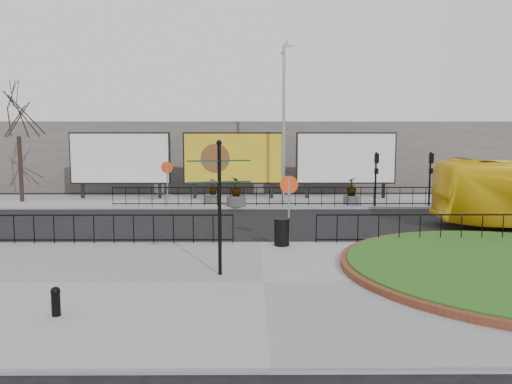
{
  "coord_description": "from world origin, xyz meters",
  "views": [
    {
      "loc": [
        -0.29,
        -17.96,
        3.99
      ],
      "look_at": [
        -0.16,
        1.09,
        1.84
      ],
      "focal_mm": 35.0,
      "sensor_mm": 36.0,
      "label": 1
    }
  ],
  "objects_px": {
    "billboard_mid": "(233,158)",
    "planter_a": "(213,195)",
    "planter_b": "(236,196)",
    "planter_c": "(351,194)",
    "lamp_post": "(284,121)",
    "bollard": "(56,300)",
    "litter_bin": "(282,232)",
    "fingerpost_sign": "(219,194)"
  },
  "relations": [
    {
      "from": "fingerpost_sign",
      "to": "bollard",
      "type": "relative_size",
      "value": 5.84
    },
    {
      "from": "bollard",
      "to": "planter_c",
      "type": "relative_size",
      "value": 0.42
    },
    {
      "from": "planter_a",
      "to": "planter_b",
      "type": "xyz_separation_m",
      "value": [
        1.41,
        -1.38,
        0.09
      ]
    },
    {
      "from": "fingerpost_sign",
      "to": "lamp_post",
      "type": "bearing_deg",
      "value": 69.98
    },
    {
      "from": "litter_bin",
      "to": "planter_c",
      "type": "distance_m",
      "value": 11.69
    },
    {
      "from": "planter_a",
      "to": "planter_c",
      "type": "height_order",
      "value": "planter_c"
    },
    {
      "from": "fingerpost_sign",
      "to": "litter_bin",
      "type": "xyz_separation_m",
      "value": [
        1.95,
        3.72,
        -1.78
      ]
    },
    {
      "from": "planter_a",
      "to": "lamp_post",
      "type": "bearing_deg",
      "value": 3.02
    },
    {
      "from": "fingerpost_sign",
      "to": "planter_c",
      "type": "height_order",
      "value": "fingerpost_sign"
    },
    {
      "from": "planter_b",
      "to": "planter_c",
      "type": "height_order",
      "value": "planter_b"
    },
    {
      "from": "billboard_mid",
      "to": "planter_c",
      "type": "distance_m",
      "value": 7.63
    },
    {
      "from": "bollard",
      "to": "planter_a",
      "type": "bearing_deg",
      "value": 83.96
    },
    {
      "from": "planter_a",
      "to": "planter_b",
      "type": "relative_size",
      "value": 0.86
    },
    {
      "from": "billboard_mid",
      "to": "litter_bin",
      "type": "xyz_separation_m",
      "value": [
        2.24,
        -13.57,
        -1.99
      ]
    },
    {
      "from": "billboard_mid",
      "to": "litter_bin",
      "type": "relative_size",
      "value": 6.44
    },
    {
      "from": "bollard",
      "to": "planter_b",
      "type": "xyz_separation_m",
      "value": [
        3.34,
        16.92,
        0.22
      ]
    },
    {
      "from": "billboard_mid",
      "to": "litter_bin",
      "type": "height_order",
      "value": "billboard_mid"
    },
    {
      "from": "billboard_mid",
      "to": "planter_a",
      "type": "relative_size",
      "value": 4.47
    },
    {
      "from": "billboard_mid",
      "to": "lamp_post",
      "type": "xyz_separation_m",
      "value": [
        3.01,
        -1.97,
        2.23
      ]
    },
    {
      "from": "billboard_mid",
      "to": "fingerpost_sign",
      "type": "xyz_separation_m",
      "value": [
        0.29,
        -17.29,
        -0.21
      ]
    },
    {
      "from": "billboard_mid",
      "to": "lamp_post",
      "type": "height_order",
      "value": "lamp_post"
    },
    {
      "from": "billboard_mid",
      "to": "planter_b",
      "type": "bearing_deg",
      "value": -85.2
    },
    {
      "from": "lamp_post",
      "to": "planter_c",
      "type": "distance_m",
      "value": 5.67
    },
    {
      "from": "planter_a",
      "to": "planter_b",
      "type": "distance_m",
      "value": 1.97
    },
    {
      "from": "litter_bin",
      "to": "planter_b",
      "type": "height_order",
      "value": "planter_b"
    },
    {
      "from": "lamp_post",
      "to": "fingerpost_sign",
      "type": "relative_size",
      "value": 2.45
    },
    {
      "from": "billboard_mid",
      "to": "planter_c",
      "type": "bearing_deg",
      "value": -22.41
    },
    {
      "from": "fingerpost_sign",
      "to": "litter_bin",
      "type": "distance_m",
      "value": 4.56
    },
    {
      "from": "bollard",
      "to": "planter_a",
      "type": "height_order",
      "value": "planter_a"
    },
    {
      "from": "bollard",
      "to": "planter_c",
      "type": "distance_m",
      "value": 20.25
    },
    {
      "from": "lamp_post",
      "to": "planter_c",
      "type": "height_order",
      "value": "lamp_post"
    },
    {
      "from": "billboard_mid",
      "to": "planter_c",
      "type": "height_order",
      "value": "billboard_mid"
    },
    {
      "from": "litter_bin",
      "to": "planter_a",
      "type": "bearing_deg",
      "value": 106.38
    },
    {
      "from": "fingerpost_sign",
      "to": "bollard",
      "type": "bearing_deg",
      "value": -146.11
    },
    {
      "from": "planter_a",
      "to": "planter_c",
      "type": "relative_size",
      "value": 0.91
    },
    {
      "from": "planter_a",
      "to": "fingerpost_sign",
      "type": "bearing_deg",
      "value": -84.71
    },
    {
      "from": "lamp_post",
      "to": "bollard",
      "type": "relative_size",
      "value": 14.32
    },
    {
      "from": "litter_bin",
      "to": "planter_a",
      "type": "xyz_separation_m",
      "value": [
        -3.35,
        11.38,
        -0.01
      ]
    },
    {
      "from": "bollard",
      "to": "planter_b",
      "type": "relative_size",
      "value": 0.4
    },
    {
      "from": "billboard_mid",
      "to": "planter_a",
      "type": "height_order",
      "value": "billboard_mid"
    },
    {
      "from": "planter_b",
      "to": "lamp_post",
      "type": "bearing_deg",
      "value": 30.58
    },
    {
      "from": "litter_bin",
      "to": "planter_b",
      "type": "relative_size",
      "value": 0.6
    }
  ]
}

